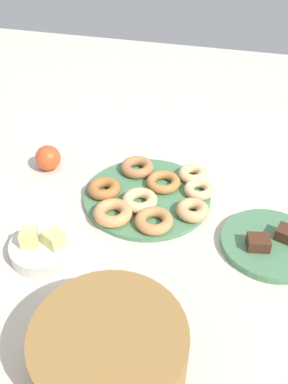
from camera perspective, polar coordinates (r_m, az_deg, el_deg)
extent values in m
plane|color=beige|center=(1.09, 0.42, -0.82)|extent=(2.40, 2.40, 0.00)
cylinder|color=#4C7F56|center=(1.09, 0.43, -0.56)|extent=(0.33, 0.33, 0.01)
torus|color=#C6844C|center=(0.98, 1.39, -3.96)|extent=(0.12, 0.12, 0.03)
torus|color=#EABC84|center=(1.09, 7.59, 0.35)|extent=(0.11, 0.11, 0.02)
torus|color=#BC7A3D|center=(1.11, 2.69, 1.38)|extent=(0.13, 0.13, 0.02)
torus|color=#B27547|center=(1.16, -0.94, 3.44)|extent=(0.13, 0.13, 0.03)
torus|color=#AD6B33|center=(1.08, -5.49, 0.48)|extent=(0.09, 0.09, 0.03)
torus|color=tan|center=(1.01, -4.31, -2.88)|extent=(0.13, 0.13, 0.03)
torus|color=#EABC84|center=(1.04, -0.58, -1.15)|extent=(0.09, 0.09, 0.03)
torus|color=#EABC84|center=(1.14, 6.76, 2.50)|extent=(0.10, 0.10, 0.03)
torus|color=tan|center=(1.02, 6.71, -2.48)|extent=(0.11, 0.11, 0.03)
cylinder|color=#4C7F56|center=(1.00, 16.95, -6.82)|extent=(0.22, 0.22, 0.02)
cube|color=#472819|center=(1.00, 19.14, -5.51)|extent=(0.06, 0.05, 0.03)
cube|color=#472819|center=(0.96, 15.48, -6.73)|extent=(0.06, 0.05, 0.03)
cylinder|color=olive|center=(0.74, -4.72, -21.04)|extent=(0.27, 0.27, 0.11)
cylinder|color=silver|center=(0.96, -13.45, -7.50)|extent=(0.16, 0.16, 0.03)
cube|color=#DBD67A|center=(0.92, -12.26, -6.35)|extent=(0.05, 0.05, 0.04)
cube|color=#DBD67A|center=(0.94, -15.55, -6.12)|extent=(0.05, 0.05, 0.04)
sphere|color=#CC4C23|center=(1.21, -13.08, 4.59)|extent=(0.07, 0.07, 0.07)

